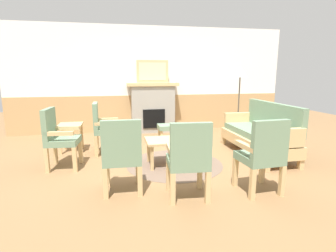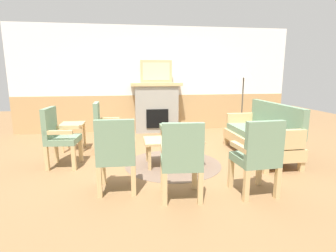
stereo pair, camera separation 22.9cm
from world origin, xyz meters
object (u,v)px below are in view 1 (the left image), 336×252
at_px(side_table, 71,130).
at_px(floor_lamp_by_couch, 240,76).
at_px(book_on_table, 181,138).
at_px(armchair_front_center, 263,153).
at_px(armchair_near_fireplace, 103,126).
at_px(armchair_corner_left, 122,153).
at_px(coffee_table, 175,142).
at_px(armchair_front_left, 189,157).
at_px(footstool, 167,128).
at_px(armchair_by_window_left, 58,136).
at_px(fireplace, 153,107).
at_px(framed_picture, 152,71).
at_px(couch, 260,134).

relative_size(side_table, floor_lamp_by_couch, 0.33).
bearing_deg(book_on_table, armchair_front_center, -60.58).
relative_size(armchair_near_fireplace, armchair_corner_left, 1.00).
bearing_deg(coffee_table, armchair_near_fireplace, 143.58).
xyz_separation_m(armchair_near_fireplace, armchair_front_left, (1.08, -2.15, 0.00)).
distance_m(coffee_table, armchair_near_fireplace, 1.50).
height_order(armchair_corner_left, side_table, armchair_corner_left).
bearing_deg(footstool, armchair_by_window_left, -145.04).
height_order(armchair_front_center, side_table, armchair_front_center).
bearing_deg(armchair_by_window_left, armchair_front_left, -39.76).
height_order(fireplace, armchair_by_window_left, fireplace).
bearing_deg(fireplace, side_table, -142.07).
distance_m(footstool, armchair_near_fireplace, 1.59).
distance_m(fireplace, book_on_table, 2.56).
xyz_separation_m(fireplace, side_table, (-1.83, -1.42, -0.22)).
height_order(fireplace, armchair_corner_left, fireplace).
xyz_separation_m(framed_picture, side_table, (-1.83, -1.42, -1.13)).
xyz_separation_m(framed_picture, book_on_table, (0.11, -2.55, -1.10)).
xyz_separation_m(armchair_front_left, armchair_corner_left, (-0.78, 0.33, 0.00)).
height_order(book_on_table, armchair_corner_left, armchair_corner_left).
bearing_deg(armchair_near_fireplace, coffee_table, -36.42).
relative_size(book_on_table, floor_lamp_by_couch, 0.11).
distance_m(coffee_table, book_on_table, 0.13).
bearing_deg(floor_lamp_by_couch, armchair_corner_left, -138.14).
height_order(fireplace, framed_picture, framed_picture).
relative_size(armchair_near_fireplace, armchair_by_window_left, 1.00).
bearing_deg(armchair_front_left, armchair_corner_left, 157.27).
bearing_deg(coffee_table, fireplace, 90.09).
relative_size(armchair_front_center, armchair_corner_left, 1.00).
height_order(footstool, floor_lamp_by_couch, floor_lamp_by_couch).
bearing_deg(armchair_by_window_left, coffee_table, -6.04).
xyz_separation_m(armchair_by_window_left, armchair_front_center, (2.71, -1.49, 0.00)).
xyz_separation_m(footstool, armchair_front_left, (-0.30, -2.90, 0.25)).
bearing_deg(framed_picture, armchair_front_left, -91.70).
bearing_deg(framed_picture, book_on_table, -87.54).
xyz_separation_m(framed_picture, armchair_front_center, (0.84, -3.86, -1.02)).
xyz_separation_m(book_on_table, floor_lamp_by_couch, (1.79, 1.56, 1.00)).
bearing_deg(armchair_by_window_left, framed_picture, 51.72).
xyz_separation_m(coffee_table, side_table, (-1.83, 1.14, 0.05)).
height_order(armchair_near_fireplace, armchair_corner_left, same).
distance_m(framed_picture, armchair_corner_left, 3.75).
relative_size(coffee_table, armchair_corner_left, 0.98).
height_order(framed_picture, armchair_front_left, framed_picture).
relative_size(armchair_corner_left, floor_lamp_by_couch, 0.58).
xyz_separation_m(coffee_table, footstool, (0.18, 1.63, -0.10)).
bearing_deg(side_table, armchair_near_fireplace, -22.15).
distance_m(armchair_near_fireplace, armchair_front_left, 2.40).
bearing_deg(side_table, couch, -14.66).
bearing_deg(fireplace, armchair_by_window_left, -128.29).
bearing_deg(floor_lamp_by_couch, armchair_front_center, -110.24).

